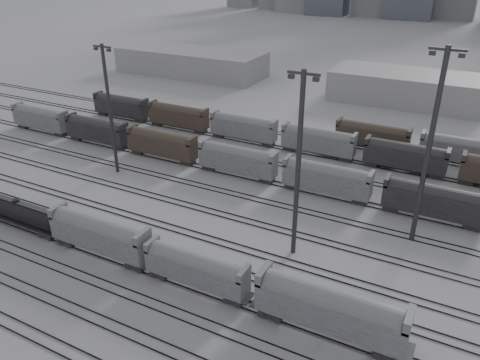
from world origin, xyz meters
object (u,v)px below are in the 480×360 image
at_px(hopper_car_b, 196,268).
at_px(light_mast_c, 298,164).
at_px(hopper_car_a, 100,233).
at_px(hopper_car_c, 330,308).
at_px(tank_car_b, 18,211).

height_order(hopper_car_b, light_mast_c, light_mast_c).
distance_m(hopper_car_a, hopper_car_b, 15.33).
bearing_deg(hopper_car_b, light_mast_c, 58.64).
height_order(hopper_car_c, light_mast_c, light_mast_c).
bearing_deg(hopper_car_a, hopper_car_c, -0.00).
bearing_deg(light_mast_c, hopper_car_a, -151.22).
distance_m(hopper_car_a, hopper_car_c, 32.11).
relative_size(hopper_car_a, hopper_car_b, 1.13).
xyz_separation_m(tank_car_b, hopper_car_b, (31.48, 0.00, 0.51)).
height_order(hopper_car_b, hopper_car_c, hopper_car_c).
bearing_deg(light_mast_c, hopper_car_c, -54.38).
height_order(hopper_car_a, light_mast_c, light_mast_c).
bearing_deg(tank_car_b, hopper_car_a, 0.00).
relative_size(tank_car_b, hopper_car_a, 1.13).
relative_size(hopper_car_a, hopper_car_c, 0.94).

